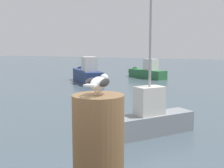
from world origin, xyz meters
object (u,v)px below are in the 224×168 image
Objects in this scene: seagull at (98,83)px; boat_grey at (140,121)px; mooring_post at (99,167)px; boat_navy at (86,74)px; boat_green at (144,72)px.

boat_grey is (-1.82, 6.35, -2.05)m from seagull.
boat_navy is at bearing 119.90° from mooring_post.
boat_grey is 13.95m from boat_navy.
mooring_post is at bearing -74.05° from boat_grey.
seagull is at bearing -72.94° from boat_green.
boat_navy is at bearing 126.46° from boat_grey.
seagull is 0.09× the size of boat_green.
boat_grey is 0.91× the size of boat_navy.
boat_grey is at bearing 105.96° from seagull.
boat_navy is (-10.11, 17.58, -1.27)m from mooring_post.
boat_navy is 5.62m from boat_green.
seagull is 0.09× the size of boat_grey.
boat_green is (-4.96, 15.74, 0.04)m from boat_grey.
boat_navy reaches higher than boat_green.
mooring_post is at bearing -60.10° from boat_navy.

